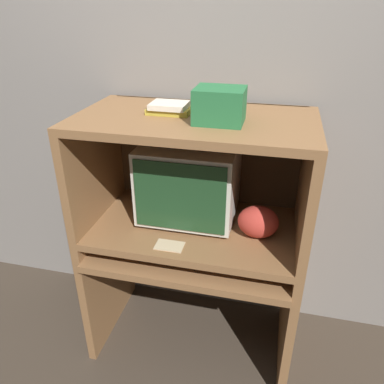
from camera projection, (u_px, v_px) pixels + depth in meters
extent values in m
plane|color=#3D3328|center=(181.00, 378.00, 1.94)|extent=(12.00, 12.00, 0.00)
cube|color=gray|center=(211.00, 99.00, 1.90)|extent=(6.00, 0.06, 2.60)
cube|color=brown|center=(109.00, 277.00, 2.15)|extent=(0.04, 0.59, 0.66)
cube|color=brown|center=(288.00, 307.00, 1.94)|extent=(0.04, 0.59, 0.66)
cube|color=brown|center=(188.00, 260.00, 1.79)|extent=(0.96, 0.38, 0.04)
cube|color=brown|center=(102.00, 221.00, 1.97)|extent=(0.04, 0.59, 0.11)
cube|color=brown|center=(298.00, 247.00, 1.77)|extent=(0.04, 0.59, 0.11)
cube|color=brown|center=(195.00, 227.00, 1.85)|extent=(0.96, 0.59, 0.04)
cube|color=brown|center=(95.00, 164.00, 1.82)|extent=(0.04, 0.59, 0.54)
cube|color=brown|center=(308.00, 186.00, 1.62)|extent=(0.04, 0.59, 0.54)
cube|color=brown|center=(195.00, 121.00, 1.60)|extent=(0.96, 0.59, 0.04)
cube|color=#48321E|center=(207.00, 153.00, 1.96)|extent=(0.96, 0.01, 0.54)
cylinder|color=beige|center=(190.00, 213.00, 1.92)|extent=(0.21, 0.21, 0.02)
cube|color=beige|center=(190.00, 179.00, 1.83)|extent=(0.46, 0.38, 0.37)
cube|color=#1E4223|center=(179.00, 198.00, 1.66)|extent=(0.42, 0.01, 0.33)
cube|color=black|center=(177.00, 254.00, 1.79)|extent=(0.39, 0.15, 0.02)
cube|color=#333335|center=(177.00, 252.00, 1.79)|extent=(0.36, 0.12, 0.01)
ellipsoid|color=#B7B7B7|center=(228.00, 259.00, 1.75)|extent=(0.06, 0.04, 0.03)
ellipsoid|color=#BC382D|center=(258.00, 222.00, 1.72)|extent=(0.19, 0.14, 0.15)
cube|color=gold|center=(170.00, 110.00, 1.64)|extent=(0.19, 0.13, 0.02)
cube|color=beige|center=(169.00, 105.00, 1.62)|extent=(0.16, 0.13, 0.02)
cube|color=#CCB28C|center=(169.00, 246.00, 1.68)|extent=(0.13, 0.08, 0.00)
cube|color=#236638|center=(220.00, 105.00, 1.49)|extent=(0.20, 0.17, 0.14)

